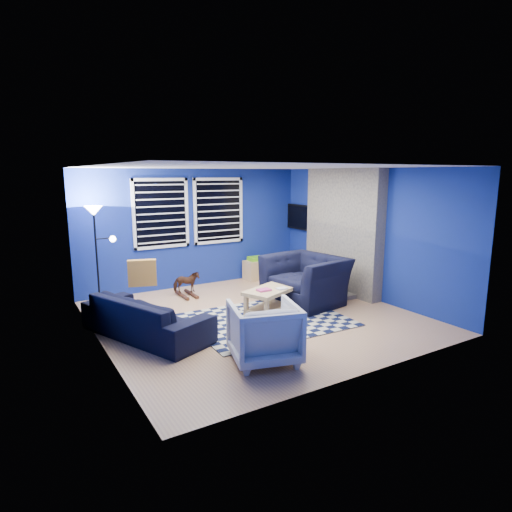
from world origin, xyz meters
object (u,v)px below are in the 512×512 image
Objects in this scene: armchair_big at (306,280)px; coffee_table at (270,296)px; rocking_horse at (186,282)px; floor_lamp at (96,225)px; sofa at (146,316)px; cabinet at (256,269)px; tv at (301,217)px; armchair_bent at (264,332)px.

armchair_big is 0.95m from coffee_table.
rocking_horse is 2.01m from floor_lamp.
floor_lamp reaches higher than sofa.
armchair_big reaches higher than cabinet.
floor_lamp is (-4.55, 0.02, 0.10)m from tv.
cabinet reaches higher than rocking_horse.
armchair_big is at bearing -110.51° from sofa.
tv is at bearing 42.92° from coffee_table.
cabinet is (-1.07, 0.25, -1.16)m from tv.
cabinet is at bearing 165.95° from armchair_big.
armchair_big is 2.44× the size of cabinet.
armchair_big is at bearing 12.32° from coffee_table.
tv reaches higher than armchair_bent.
coffee_table is 0.59× the size of floor_lamp.
armchair_bent is at bearing -124.56° from cabinet.
rocking_horse is (1.31, 1.67, -0.03)m from sofa.
sofa reaches higher than cabinet.
coffee_table is 1.94× the size of cabinet.
floor_lamp is (-3.32, 1.82, 1.06)m from armchair_big.
armchair_big is 3.93m from floor_lamp.
sofa is 1.96× the size of coffee_table.
floor_lamp is (-0.27, 1.92, 1.19)m from sofa.
tv is 4.56m from floor_lamp.
coffee_table is at bearing -120.41° from cabinet.
armchair_bent is at bearing -69.79° from floor_lamp.
tv is at bearing 136.06° from armchair_big.
sofa is 2.46× the size of armchair_bent.
coffee_table is 2.50m from cabinet.
armchair_big is 0.74× the size of floor_lamp.
tv is 0.73× the size of armchair_big.
floor_lamp is at bearing 179.77° from tv.
sofa is at bearing -97.71° from armchair_big.
cabinet is (3.21, 2.15, -0.07)m from sofa.
cabinet is (2.17, 3.79, -0.15)m from armchair_bent.
coffee_table is at bearing -139.38° from rocking_horse.
floor_lamp is (-3.48, -0.23, 1.27)m from cabinet.
rocking_horse is at bearing -141.69° from armchair_big.
sofa is 3.87m from cabinet.
sofa is at bearing 157.67° from rocking_horse.
cabinet is 3.71m from floor_lamp.
coffee_table is (-2.15, -2.00, -1.07)m from tv.
floor_lamp reaches higher than armchair_bent.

